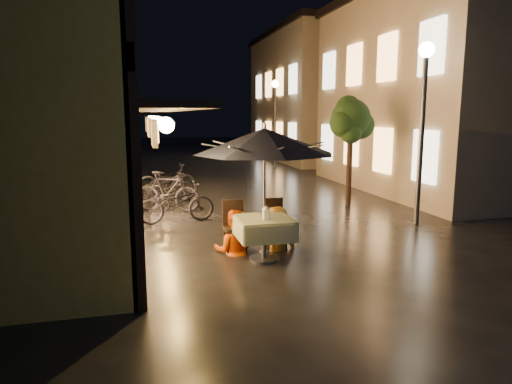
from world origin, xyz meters
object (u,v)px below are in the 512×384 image
object	(u,v)px
streetlamp_near	(424,101)
bicycle_0	(176,203)
table_lantern	(266,212)
patio_umbrella	(264,141)
cafe_table	(264,228)
person_yellow	(276,208)
person_orange	(234,211)

from	to	relation	value
streetlamp_near	bicycle_0	distance (m)	6.29
table_lantern	patio_umbrella	bearing A→B (deg)	90.00
streetlamp_near	cafe_table	size ratio (longest dim) A/B	4.27
streetlamp_near	table_lantern	bearing A→B (deg)	-156.25
cafe_table	person_yellow	bearing A→B (deg)	55.48
table_lantern	person_orange	size ratio (longest dim) A/B	0.15
streetlamp_near	table_lantern	xyz separation A→B (m)	(-4.29, -1.89, -2.00)
person_yellow	bicycle_0	distance (m)	3.22
table_lantern	bicycle_0	size ratio (longest dim) A/B	0.13
streetlamp_near	person_orange	xyz separation A→B (m)	(-4.72, -1.17, -2.11)
table_lantern	person_yellow	xyz separation A→B (m)	(0.40, 0.72, -0.10)
cafe_table	person_yellow	distance (m)	0.75
person_orange	bicycle_0	distance (m)	2.86
cafe_table	patio_umbrella	xyz separation A→B (m)	(-0.00, 0.00, 1.56)
streetlamp_near	bicycle_0	xyz separation A→B (m)	(-5.60, 1.54, -2.43)
patio_umbrella	person_yellow	bearing A→B (deg)	55.48
person_orange	bicycle_0	world-z (taller)	person_orange
table_lantern	person_orange	distance (m)	0.85
person_orange	person_yellow	bearing A→B (deg)	-164.00
person_orange	bicycle_0	size ratio (longest dim) A/B	0.87
patio_umbrella	person_orange	distance (m)	1.53
cafe_table	patio_umbrella	size ratio (longest dim) A/B	0.39
cafe_table	person_yellow	xyz separation A→B (m)	(0.40, 0.59, 0.24)
table_lantern	person_yellow	distance (m)	0.83
patio_umbrella	person_yellow	distance (m)	1.51
person_yellow	bicycle_0	world-z (taller)	person_yellow
person_yellow	patio_umbrella	bearing A→B (deg)	36.63
cafe_table	table_lantern	xyz separation A→B (m)	(0.00, -0.13, 0.33)
streetlamp_near	person_yellow	size ratio (longest dim) A/B	2.57
patio_umbrella	person_orange	world-z (taller)	patio_umbrella
cafe_table	person_yellow	size ratio (longest dim) A/B	0.60
streetlamp_near	cafe_table	bearing A→B (deg)	-157.73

